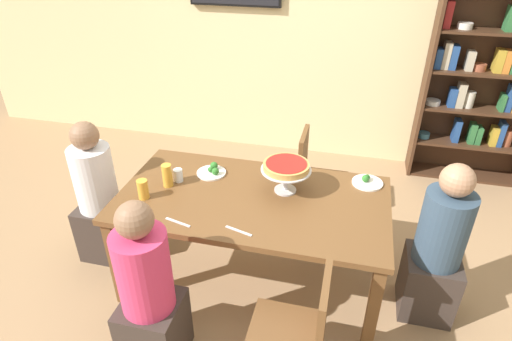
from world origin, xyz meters
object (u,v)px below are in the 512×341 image
at_px(diner_head_west, 100,202).
at_px(cutlery_fork_near, 239,231).
at_px(salad_plate_near_diner, 212,171).
at_px(salad_plate_far_diner, 367,182).
at_px(chair_far_right, 315,176).
at_px(dining_table, 252,207).
at_px(water_glass_clear_near, 178,175).
at_px(diner_near_left, 149,299).
at_px(deep_dish_pizza_stand, 286,168).
at_px(beer_glass_amber_short, 143,189).
at_px(beer_glass_amber_tall, 167,175).
at_px(diner_head_east, 436,254).
at_px(bookshelf, 489,71).
at_px(chair_near_right, 299,331).
at_px(cutlery_knife_near, 178,222).

bearing_deg(diner_head_west, cutlery_fork_near, -17.43).
bearing_deg(salad_plate_near_diner, salad_plate_far_diner, 6.85).
bearing_deg(chair_far_right, cutlery_fork_near, -15.95).
distance_m(dining_table, water_glass_clear_near, 0.58).
distance_m(chair_far_right, cutlery_fork_near, 1.23).
bearing_deg(salad_plate_far_diner, diner_head_west, -169.92).
height_order(diner_near_left, deep_dish_pizza_stand, diner_near_left).
xyz_separation_m(salad_plate_near_diner, beer_glass_amber_short, (-0.34, -0.41, 0.05)).
xyz_separation_m(chair_far_right, beer_glass_amber_short, (-1.04, -0.97, 0.32)).
bearing_deg(beer_glass_amber_tall, diner_head_east, 0.22).
xyz_separation_m(bookshelf, deep_dish_pizza_stand, (-1.57, -1.88, -0.20)).
bearing_deg(salad_plate_near_diner, dining_table, -32.33).
xyz_separation_m(bookshelf, chair_near_right, (-1.32, -2.79, -0.63)).
bearing_deg(chair_near_right, beer_glass_amber_tall, 53.41).
bearing_deg(beer_glass_amber_tall, diner_near_left, -75.97).
height_order(bookshelf, cutlery_fork_near, bookshelf).
xyz_separation_m(diner_near_left, cutlery_fork_near, (0.42, 0.41, 0.25)).
bearing_deg(beer_glass_amber_short, beer_glass_amber_tall, 62.18).
relative_size(cutlery_fork_near, cutlery_knife_near, 1.00).
distance_m(diner_near_left, beer_glass_amber_tall, 0.86).
bearing_deg(salad_plate_far_diner, chair_far_right, 132.89).
bearing_deg(diner_near_left, beer_glass_amber_tall, 14.03).
relative_size(beer_glass_amber_short, cutlery_fork_near, 0.75).
xyz_separation_m(beer_glass_amber_short, cutlery_knife_near, (0.32, -0.20, -0.06)).
bearing_deg(cutlery_knife_near, beer_glass_amber_short, 162.78).
bearing_deg(deep_dish_pizza_stand, beer_glass_amber_tall, -170.86).
bearing_deg(chair_far_right, bookshelf, 130.40).
relative_size(beer_glass_amber_tall, water_glass_clear_near, 1.77).
bearing_deg(cutlery_knife_near, salad_plate_near_diner, 102.52).
xyz_separation_m(diner_near_left, deep_dish_pizza_stand, (0.61, 0.90, 0.43)).
relative_size(salad_plate_far_diner, beer_glass_amber_short, 1.59).
bearing_deg(dining_table, cutlery_fork_near, -88.67).
relative_size(deep_dish_pizza_stand, beer_glass_amber_short, 2.51).
xyz_separation_m(deep_dish_pizza_stand, water_glass_clear_near, (-0.76, -0.06, -0.13)).
bearing_deg(bookshelf, beer_glass_amber_short, -138.49).
relative_size(diner_head_east, deep_dish_pizza_stand, 3.40).
bearing_deg(bookshelf, cutlery_knife_near, -132.01).
relative_size(bookshelf, chair_far_right, 2.54).
xyz_separation_m(diner_head_east, beer_glass_amber_tall, (-1.82, -0.01, 0.33)).
bearing_deg(dining_table, diner_head_east, 0.43).
xyz_separation_m(dining_table, salad_plate_far_diner, (0.74, 0.36, 0.10)).
distance_m(diner_head_west, beer_glass_amber_short, 0.62).
bearing_deg(diner_head_east, beer_glass_amber_tall, 0.22).
height_order(diner_head_east, deep_dish_pizza_stand, diner_head_east).
height_order(bookshelf, diner_head_west, bookshelf).
distance_m(dining_table, diner_head_west, 1.21).
height_order(chair_near_right, beer_glass_amber_tall, beer_glass_amber_tall).
bearing_deg(salad_plate_near_diner, deep_dish_pizza_stand, -9.77).
bearing_deg(cutlery_fork_near, bookshelf, 69.06).
bearing_deg(salad_plate_far_diner, beer_glass_amber_tall, -165.12).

